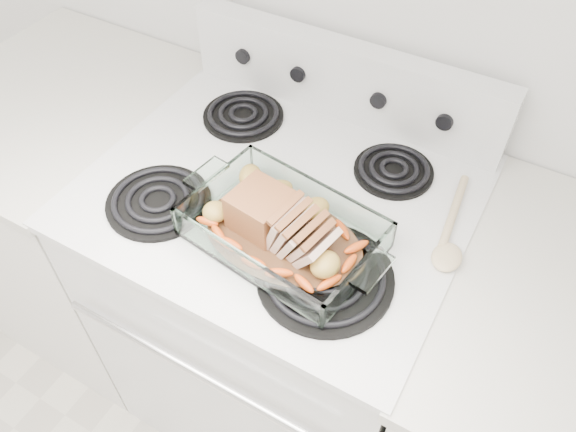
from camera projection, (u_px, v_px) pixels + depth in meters
The scene contains 7 objects.
electric_range at pixel (281, 306), 1.51m from camera, with size 0.78×0.70×1.12m.
counter_left at pixel (95, 218), 1.74m from camera, with size 0.58×0.68×0.93m.
counter_right at pixel (529, 431), 1.30m from camera, with size 0.58×0.68×0.93m.
baking_dish at pixel (283, 233), 1.05m from camera, with size 0.35×0.23×0.07m.
pork_roast at pixel (273, 219), 1.04m from camera, with size 0.21×0.10×0.08m.
roast_vegetables at pixel (290, 219), 1.06m from camera, with size 0.32×0.18×0.04m.
wooden_spoon at pixel (450, 236), 1.07m from camera, with size 0.07×0.26×0.02m.
Camera 1 is at (0.42, 0.95, 1.77)m, focal length 35.00 mm.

